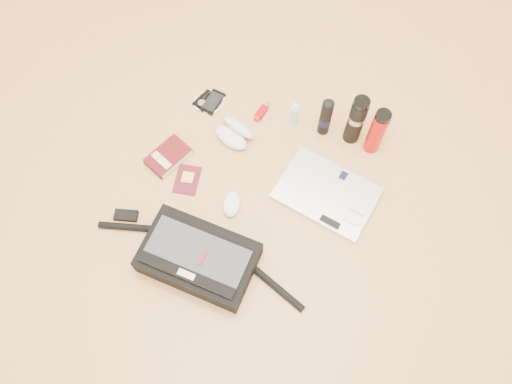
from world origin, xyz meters
TOP-DOWN VIEW (x-y plane):
  - ground at (0.00, 0.00)m, footprint 4.00×4.00m
  - messenger_bag at (-0.05, -0.24)m, footprint 0.83×0.25m
  - laptop at (0.29, 0.20)m, footprint 0.40×0.30m
  - book at (-0.35, 0.10)m, footprint 0.16×0.20m
  - passport at (-0.24, 0.04)m, footprint 0.12×0.15m
  - mouse at (-0.03, 0.01)m, footprint 0.10×0.12m
  - sunglasses_case at (-0.15, 0.30)m, footprint 0.18×0.17m
  - ipod at (-0.34, 0.40)m, footprint 0.11×0.11m
  - phone at (-0.31, 0.41)m, footprint 0.10×0.13m
  - inhaler at (-0.09, 0.45)m, footprint 0.04×0.10m
  - spray_bottle at (0.04, 0.46)m, footprint 0.04×0.04m
  - aerosol_can at (0.17, 0.47)m, footprint 0.05×0.05m
  - thermos_black at (0.29, 0.48)m, footprint 0.07×0.07m
  - thermos_red at (0.38, 0.47)m, footprint 0.07×0.07m

SIDE VIEW (x-z plane):
  - ground at x=0.00m, z-range 0.00..0.00m
  - passport at x=-0.24m, z-range 0.00..0.01m
  - ipod at x=-0.34m, z-range 0.00..0.01m
  - phone at x=-0.31m, z-range 0.00..0.01m
  - laptop at x=0.29m, z-range -0.01..0.03m
  - inhaler at x=-0.09m, z-range 0.00..0.03m
  - book at x=-0.35m, z-range 0.00..0.03m
  - mouse at x=-0.03m, z-range 0.00..0.04m
  - sunglasses_case at x=-0.15m, z-range -0.01..0.08m
  - messenger_bag at x=-0.05m, z-range -0.01..0.11m
  - spray_bottle at x=0.04m, z-range -0.01..0.12m
  - aerosol_can at x=0.17m, z-range 0.00..0.20m
  - thermos_red at x=0.38m, z-range 0.00..0.24m
  - thermos_black at x=0.29m, z-range 0.00..0.26m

